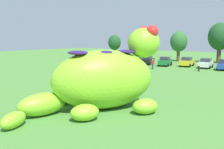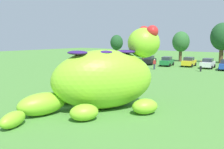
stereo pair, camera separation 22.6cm
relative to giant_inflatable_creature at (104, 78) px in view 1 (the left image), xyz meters
The scene contains 14 objects.
ground_plane 2.72m from the giant_inflatable_creature, 162.70° to the left, with size 160.00×160.00×0.00m, color #4C8438.
giant_inflatable_creature is the anchor object (origin of this frame).
car_black 31.74m from the giant_inflatable_creature, 112.94° to the left, with size 2.54×4.36×1.72m.
car_green 30.27m from the giant_inflatable_creature, 106.36° to the left, with size 2.46×4.33×1.72m.
car_yellow 30.97m from the giant_inflatable_creature, 99.11° to the left, with size 2.24×4.25×1.72m.
car_white 30.04m from the giant_inflatable_creature, 92.54° to the left, with size 2.23×4.24×1.72m.
car_blue 29.21m from the giant_inflatable_creature, 86.46° to the left, with size 2.29×4.27×1.72m.
tree_far_left 48.82m from the giant_inflatable_creature, 125.30° to the left, with size 3.36×3.36×5.97m.
tree_left 42.63m from the giant_inflatable_creature, 116.37° to the left, with size 3.77×3.77×6.70m.
tree_mid_left 40.31m from the giant_inflatable_creature, 104.41° to the left, with size 3.72×3.72×6.60m.
tree_centre_left 40.39m from the giant_inflatable_creature, 92.56° to the left, with size 4.65×4.65×8.25m.
spectator_near_inflatable 25.00m from the giant_inflatable_creature, 92.13° to the left, with size 0.38×0.26×1.71m.
spectator_mid_field 12.28m from the giant_inflatable_creature, 153.92° to the left, with size 0.38×0.26×1.71m.
spectator_by_cars 24.30m from the giant_inflatable_creature, 109.08° to the left, with size 0.38×0.26×1.71m.
Camera 1 is at (12.76, -14.54, 5.22)m, focal length 39.87 mm.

